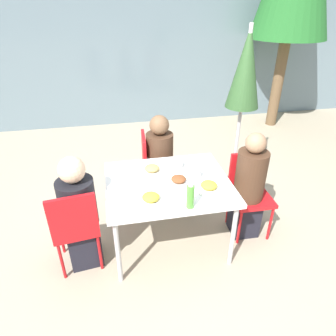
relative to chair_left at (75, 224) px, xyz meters
name	(u,v)px	position (x,y,z in m)	size (l,w,h in m)	color
ground_plane	(168,239)	(0.88, 0.19, -0.52)	(24.00, 24.00, 0.00)	tan
building_facade	(130,44)	(0.88, 3.81, 0.98)	(10.00, 0.20, 3.00)	slate
dining_table	(168,187)	(0.88, 0.19, 0.16)	(1.18, 0.99, 0.74)	white
chair_left	(75,224)	(0.00, 0.00, 0.00)	(0.45, 0.45, 0.88)	red
person_left	(80,215)	(0.04, 0.09, 0.03)	(0.33, 0.33, 1.14)	black
chair_right	(249,187)	(1.77, 0.25, 0.00)	(0.41, 0.41, 0.88)	red
person_right	(248,189)	(1.72, 0.17, 0.04)	(0.30, 0.30, 1.18)	black
chair_far	(153,162)	(0.85, 0.99, 0.00)	(0.42, 0.42, 0.88)	red
person_far	(160,162)	(0.93, 0.94, 0.02)	(0.32, 0.32, 1.14)	black
closed_umbrella	(245,75)	(1.94, 1.06, 0.98)	(0.39, 0.39, 2.04)	#333333
plate_0	(179,180)	(0.97, 0.15, 0.25)	(0.26, 0.26, 0.07)	white
plate_1	(151,198)	(0.67, -0.09, 0.25)	(0.27, 0.27, 0.07)	white
plate_2	(152,170)	(0.76, 0.40, 0.25)	(0.27, 0.27, 0.07)	white
plate_3	(209,186)	(1.22, 0.00, 0.25)	(0.27, 0.27, 0.07)	white
bottle	(190,196)	(0.98, -0.23, 0.33)	(0.07, 0.07, 0.23)	#51A338
drinking_cup	(197,174)	(1.17, 0.21, 0.26)	(0.08, 0.08, 0.09)	white
salad_bowl	(174,164)	(1.00, 0.47, 0.25)	(0.19, 0.19, 0.06)	white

